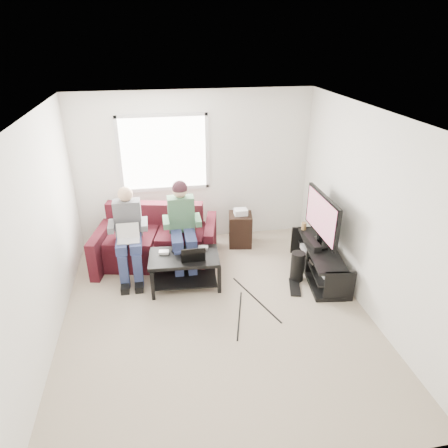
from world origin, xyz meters
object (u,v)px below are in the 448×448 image
at_px(tv_stand, 320,262).
at_px(coffee_table, 184,264).
at_px(end_table, 240,229).
at_px(subwoofer, 297,266).
at_px(sofa, 157,242).
at_px(tv, 322,217).

bearing_deg(tv_stand, coffee_table, 177.83).
xyz_separation_m(tv_stand, end_table, (-1.00, 1.16, 0.09)).
height_order(subwoofer, end_table, end_table).
height_order(sofa, tv, tv).
distance_m(tv_stand, subwoofer, 0.39).
height_order(coffee_table, subwoofer, coffee_table).
bearing_deg(sofa, subwoofer, -24.88).
bearing_deg(tv, end_table, 133.09).
relative_size(sofa, subwoofer, 4.51).
height_order(sofa, end_table, sofa).
bearing_deg(tv_stand, sofa, 160.20).
xyz_separation_m(sofa, coffee_table, (0.37, -0.80, 0.04)).
distance_m(tv_stand, end_table, 1.53).
relative_size(tv_stand, tv, 1.35).
bearing_deg(coffee_table, subwoofer, -5.18).
bearing_deg(tv_stand, subwoofer, -169.15).
relative_size(coffee_table, tv, 0.95).
distance_m(sofa, end_table, 1.47).
distance_m(coffee_table, subwoofer, 1.69).
bearing_deg(subwoofer, end_table, 116.28).
distance_m(sofa, tv, 2.63).
distance_m(tv, end_table, 1.59).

